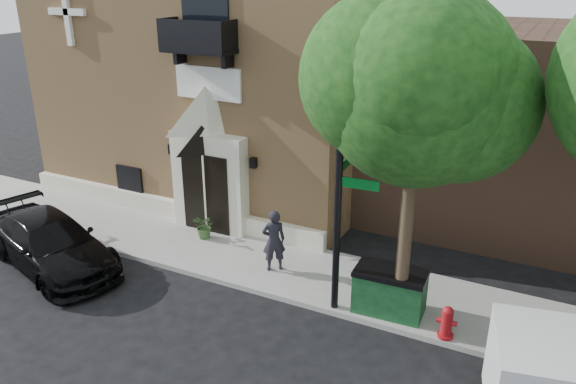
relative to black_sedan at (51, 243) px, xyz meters
The scene contains 10 objects.
ground 4.11m from the black_sedan, 18.96° to the left, with size 120.00×120.00×0.00m, color black.
sidewalk 5.62m from the black_sedan, 30.26° to the left, with size 42.00×3.00×0.15m, color gray.
church 10.08m from the black_sedan, 84.85° to the left, with size 12.20×11.01×9.30m.
street_tree_left 11.22m from the black_sedan, ahead, with size 4.97×4.38×7.77m.
black_sedan is the anchor object (origin of this frame).
street_sign 8.82m from the black_sedan, 10.54° to the left, with size 1.05×1.05×6.60m.
fire_hydrant 11.12m from the black_sedan, ahead, with size 0.46×0.37×0.81m.
dumpster 9.71m from the black_sedan, 11.66° to the left, with size 1.79×1.07×1.14m.
planter 4.51m from the black_sedan, 47.14° to the left, with size 0.71×0.61×0.79m, color #365828.
pedestrian_near 6.48m from the black_sedan, 22.89° to the left, with size 0.66×0.44×1.82m, color black.
Camera 1 is at (8.82, -11.17, 8.14)m, focal length 35.00 mm.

